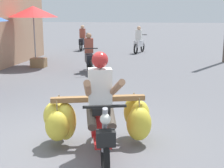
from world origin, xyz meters
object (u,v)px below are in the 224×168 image
motorbike_main_loaded (96,117)px  produce_crate (39,63)px  motorbike_distant_ahead_right (139,42)px  motorbike_distant_ahead_left (83,40)px  motorbike_distant_far_ahead (89,56)px  market_umbrella_further_along (33,12)px

motorbike_main_loaded → produce_crate: 8.06m
motorbike_distant_ahead_right → produce_crate: bearing=-124.8°
motorbike_distant_ahead_left → motorbike_distant_far_ahead: size_ratio=1.04×
motorbike_distant_far_ahead → market_umbrella_further_along: bearing=159.6°
motorbike_distant_ahead_left → market_umbrella_further_along: 5.79m
motorbike_main_loaded → motorbike_distant_ahead_right: bearing=91.5°
motorbike_distant_ahead_left → motorbike_distant_far_ahead: (1.89, -6.44, 0.00)m
motorbike_main_loaded → motorbike_distant_ahead_left: bearing=105.3°
motorbike_distant_ahead_left → motorbike_distant_ahead_right: size_ratio=1.02×
motorbike_distant_ahead_left → motorbike_distant_ahead_right: same height
motorbike_distant_far_ahead → motorbike_distant_ahead_right: bearing=77.2°
market_umbrella_further_along → produce_crate: 1.97m
motorbike_distant_ahead_left → motorbike_distant_far_ahead: 6.71m
produce_crate → motorbike_distant_ahead_right: bearing=55.2°
motorbike_distant_ahead_left → market_umbrella_further_along: market_umbrella_further_along is taller
motorbike_main_loaded → produce_crate: motorbike_main_loaded is taller
market_umbrella_further_along → produce_crate: (0.20, -0.18, -1.95)m
market_umbrella_further_along → produce_crate: market_umbrella_further_along is taller
produce_crate → motorbike_main_loaded: bearing=-61.7°
motorbike_distant_far_ahead → motorbike_main_loaded: bearing=-75.7°
market_umbrella_further_along → motorbike_distant_ahead_right: bearing=52.7°
produce_crate → market_umbrella_further_along: bearing=136.7°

